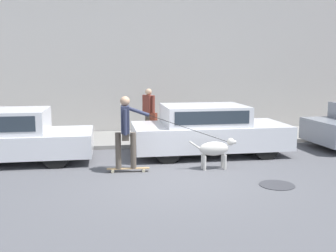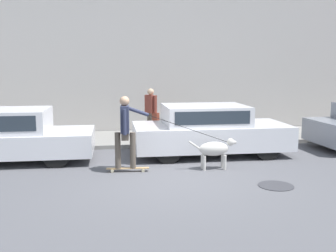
{
  "view_description": "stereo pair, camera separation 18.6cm",
  "coord_description": "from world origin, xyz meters",
  "px_view_note": "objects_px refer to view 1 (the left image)",
  "views": [
    {
      "loc": [
        -1.56,
        -7.83,
        2.35
      ],
      "look_at": [
        0.02,
        1.16,
        0.95
      ],
      "focal_mm": 42.0,
      "sensor_mm": 36.0,
      "label": 1
    },
    {
      "loc": [
        -1.38,
        -7.86,
        2.35
      ],
      "look_at": [
        0.02,
        1.16,
        0.95
      ],
      "focal_mm": 42.0,
      "sensor_mm": 36.0,
      "label": 2
    }
  ],
  "objects_px": {
    "parked_car_0": "(0,137)",
    "pedestrian_with_bag": "(149,110)",
    "parked_car_1": "(208,130)",
    "skateboarder": "(126,129)",
    "dog": "(215,149)"
  },
  "relations": [
    {
      "from": "parked_car_1",
      "to": "parked_car_0",
      "type": "bearing_deg",
      "value": -179.47
    },
    {
      "from": "parked_car_0",
      "to": "skateboarder",
      "type": "height_order",
      "value": "skateboarder"
    },
    {
      "from": "parked_car_1",
      "to": "pedestrian_with_bag",
      "type": "relative_size",
      "value": 2.66
    },
    {
      "from": "parked_car_0",
      "to": "pedestrian_with_bag",
      "type": "bearing_deg",
      "value": 31.23
    },
    {
      "from": "parked_car_0",
      "to": "parked_car_1",
      "type": "height_order",
      "value": "parked_car_1"
    },
    {
      "from": "parked_car_1",
      "to": "dog",
      "type": "relative_size",
      "value": 3.66
    },
    {
      "from": "parked_car_0",
      "to": "parked_car_1",
      "type": "relative_size",
      "value": 1.06
    },
    {
      "from": "parked_car_0",
      "to": "pedestrian_with_bag",
      "type": "xyz_separation_m",
      "value": [
        3.96,
        2.32,
        0.31
      ]
    },
    {
      "from": "skateboarder",
      "to": "pedestrian_with_bag",
      "type": "relative_size",
      "value": 1.85
    },
    {
      "from": "parked_car_0",
      "to": "parked_car_1",
      "type": "xyz_separation_m",
      "value": [
        5.24,
        -0.0,
        0.0
      ]
    },
    {
      "from": "parked_car_0",
      "to": "pedestrian_with_bag",
      "type": "height_order",
      "value": "pedestrian_with_bag"
    },
    {
      "from": "skateboarder",
      "to": "pedestrian_with_bag",
      "type": "xyz_separation_m",
      "value": [
        0.99,
        3.74,
        -0.02
      ]
    },
    {
      "from": "parked_car_1",
      "to": "pedestrian_with_bag",
      "type": "xyz_separation_m",
      "value": [
        -1.29,
        2.32,
        0.3
      ]
    },
    {
      "from": "parked_car_1",
      "to": "pedestrian_with_bag",
      "type": "distance_m",
      "value": 2.67
    },
    {
      "from": "dog",
      "to": "pedestrian_with_bag",
      "type": "bearing_deg",
      "value": 104.33
    }
  ]
}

